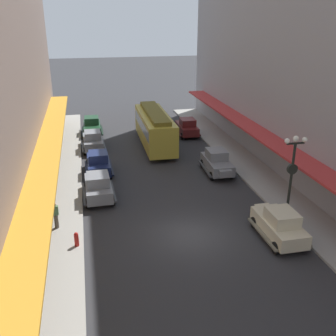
{
  "coord_description": "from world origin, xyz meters",
  "views": [
    {
      "loc": [
        -5.34,
        -18.37,
        11.78
      ],
      "look_at": [
        0.0,
        6.0,
        1.8
      ],
      "focal_mm": 41.15,
      "sensor_mm": 36.0,
      "label": 1
    }
  ],
  "objects_px": {
    "parked_car_3": "(217,162)",
    "parked_car_5": "(92,126)",
    "parked_car_2": "(98,186)",
    "lamp_post_with_clock": "(292,173)",
    "parked_car_6": "(279,224)",
    "parked_car_0": "(93,140)",
    "fire_hydrant": "(76,239)",
    "parked_car_1": "(98,162)",
    "parked_car_4": "(187,127)",
    "streetcar": "(155,127)",
    "pedestrian_0": "(56,215)"
  },
  "relations": [
    {
      "from": "parked_car_3",
      "to": "fire_hydrant",
      "type": "relative_size",
      "value": 5.25
    },
    {
      "from": "pedestrian_0",
      "to": "streetcar",
      "type": "bearing_deg",
      "value": 58.83
    },
    {
      "from": "streetcar",
      "to": "lamp_post_with_clock",
      "type": "relative_size",
      "value": 1.87
    },
    {
      "from": "parked_car_4",
      "to": "lamp_post_with_clock",
      "type": "relative_size",
      "value": 0.83
    },
    {
      "from": "parked_car_6",
      "to": "fire_hydrant",
      "type": "height_order",
      "value": "parked_car_6"
    },
    {
      "from": "parked_car_0",
      "to": "fire_hydrant",
      "type": "bearing_deg",
      "value": -95.19
    },
    {
      "from": "streetcar",
      "to": "parked_car_2",
      "type": "bearing_deg",
      "value": -119.71
    },
    {
      "from": "parked_car_4",
      "to": "parked_car_6",
      "type": "distance_m",
      "value": 20.4
    },
    {
      "from": "parked_car_4",
      "to": "pedestrian_0",
      "type": "bearing_deg",
      "value": -126.43
    },
    {
      "from": "parked_car_2",
      "to": "streetcar",
      "type": "xyz_separation_m",
      "value": [
        5.82,
        10.2,
        0.96
      ]
    },
    {
      "from": "parked_car_2",
      "to": "parked_car_1",
      "type": "bearing_deg",
      "value": 87.06
    },
    {
      "from": "lamp_post_with_clock",
      "to": "parked_car_0",
      "type": "bearing_deg",
      "value": 125.63
    },
    {
      "from": "parked_car_4",
      "to": "lamp_post_with_clock",
      "type": "xyz_separation_m",
      "value": [
        1.53,
        -18.25,
        2.04
      ]
    },
    {
      "from": "parked_car_1",
      "to": "parked_car_0",
      "type": "bearing_deg",
      "value": 92.03
    },
    {
      "from": "parked_car_0",
      "to": "pedestrian_0",
      "type": "relative_size",
      "value": 2.61
    },
    {
      "from": "parked_car_1",
      "to": "fire_hydrant",
      "type": "xyz_separation_m",
      "value": [
        -1.7,
        -10.43,
        -0.38
      ]
    },
    {
      "from": "parked_car_5",
      "to": "pedestrian_0",
      "type": "distance_m",
      "value": 19.4
    },
    {
      "from": "parked_car_3",
      "to": "streetcar",
      "type": "relative_size",
      "value": 0.45
    },
    {
      "from": "parked_car_5",
      "to": "parked_car_3",
      "type": "bearing_deg",
      "value": -53.96
    },
    {
      "from": "parked_car_2",
      "to": "lamp_post_with_clock",
      "type": "distance_m",
      "value": 12.6
    },
    {
      "from": "parked_car_0",
      "to": "parked_car_4",
      "type": "relative_size",
      "value": 1.0
    },
    {
      "from": "parked_car_2",
      "to": "fire_hydrant",
      "type": "height_order",
      "value": "parked_car_2"
    },
    {
      "from": "parked_car_0",
      "to": "parked_car_2",
      "type": "height_order",
      "value": "same"
    },
    {
      "from": "parked_car_6",
      "to": "lamp_post_with_clock",
      "type": "relative_size",
      "value": 0.83
    },
    {
      "from": "parked_car_6",
      "to": "pedestrian_0",
      "type": "xyz_separation_m",
      "value": [
        -12.21,
        3.65,
        0.05
      ]
    },
    {
      "from": "lamp_post_with_clock",
      "to": "pedestrian_0",
      "type": "relative_size",
      "value": 3.15
    },
    {
      "from": "parked_car_0",
      "to": "parked_car_1",
      "type": "xyz_separation_m",
      "value": [
        0.21,
        -5.97,
        0.0
      ]
    },
    {
      "from": "parked_car_4",
      "to": "parked_car_5",
      "type": "xyz_separation_m",
      "value": [
        -9.64,
        2.46,
        0.0
      ]
    },
    {
      "from": "parked_car_1",
      "to": "parked_car_5",
      "type": "relative_size",
      "value": 0.99
    },
    {
      "from": "parked_car_3",
      "to": "parked_car_6",
      "type": "relative_size",
      "value": 1.01
    },
    {
      "from": "parked_car_3",
      "to": "parked_car_5",
      "type": "bearing_deg",
      "value": 126.04
    },
    {
      "from": "parked_car_3",
      "to": "streetcar",
      "type": "xyz_separation_m",
      "value": [
        -3.61,
        7.56,
        0.96
      ]
    },
    {
      "from": "streetcar",
      "to": "pedestrian_0",
      "type": "distance_m",
      "value": 16.33
    },
    {
      "from": "pedestrian_0",
      "to": "parked_car_5",
      "type": "bearing_deg",
      "value": 81.93
    },
    {
      "from": "parked_car_2",
      "to": "streetcar",
      "type": "height_order",
      "value": "streetcar"
    },
    {
      "from": "lamp_post_with_clock",
      "to": "parked_car_2",
      "type": "bearing_deg",
      "value": 155.07
    },
    {
      "from": "parked_car_6",
      "to": "lamp_post_with_clock",
      "type": "xyz_separation_m",
      "value": [
        1.68,
        2.15,
        2.04
      ]
    },
    {
      "from": "parked_car_0",
      "to": "parked_car_6",
      "type": "xyz_separation_m",
      "value": [
        9.58,
        -17.86,
        0.0
      ]
    },
    {
      "from": "parked_car_1",
      "to": "streetcar",
      "type": "relative_size",
      "value": 0.44
    },
    {
      "from": "parked_car_4",
      "to": "parked_car_6",
      "type": "height_order",
      "value": "same"
    },
    {
      "from": "parked_car_3",
      "to": "parked_car_4",
      "type": "xyz_separation_m",
      "value": [
        0.32,
        10.36,
        0.0
      ]
    },
    {
      "from": "parked_car_1",
      "to": "streetcar",
      "type": "xyz_separation_m",
      "value": [
        5.59,
        5.71,
        0.96
      ]
    },
    {
      "from": "streetcar",
      "to": "lamp_post_with_clock",
      "type": "bearing_deg",
      "value": -70.55
    },
    {
      "from": "parked_car_3",
      "to": "streetcar",
      "type": "distance_m",
      "value": 8.43
    },
    {
      "from": "parked_car_6",
      "to": "fire_hydrant",
      "type": "relative_size",
      "value": 5.2
    },
    {
      "from": "parked_car_0",
      "to": "streetcar",
      "type": "bearing_deg",
      "value": -2.59
    },
    {
      "from": "parked_car_2",
      "to": "parked_car_0",
      "type": "bearing_deg",
      "value": 89.9
    },
    {
      "from": "parked_car_1",
      "to": "parked_car_6",
      "type": "bearing_deg",
      "value": -51.77
    },
    {
      "from": "streetcar",
      "to": "parked_car_4",
      "type": "bearing_deg",
      "value": 35.5
    },
    {
      "from": "parked_car_4",
      "to": "fire_hydrant",
      "type": "relative_size",
      "value": 5.24
    }
  ]
}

